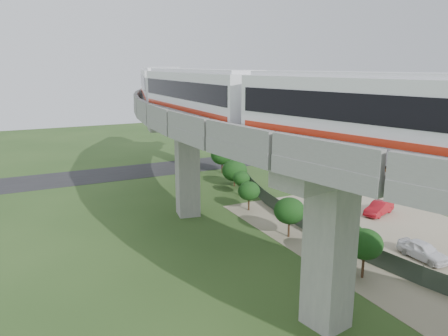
% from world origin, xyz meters
% --- Properties ---
extents(ground, '(160.00, 160.00, 0.00)m').
position_xyz_m(ground, '(0.00, 0.00, 0.00)').
color(ground, '#29451B').
rests_on(ground, ground).
extents(dirt_lot, '(18.00, 26.00, 0.04)m').
position_xyz_m(dirt_lot, '(14.00, -2.00, 0.02)').
color(dirt_lot, gray).
rests_on(dirt_lot, ground).
extents(asphalt_road, '(60.00, 8.00, 0.03)m').
position_xyz_m(asphalt_road, '(0.00, 30.00, 0.01)').
color(asphalt_road, '#232326').
rests_on(asphalt_road, ground).
extents(viaduct, '(19.58, 73.98, 11.40)m').
position_xyz_m(viaduct, '(3.84, 0.00, 9.05)').
color(viaduct, '#99968E').
rests_on(viaduct, ground).
extents(metro_train, '(13.99, 60.90, 3.64)m').
position_xyz_m(metro_train, '(0.75, 6.90, 12.31)').
color(metro_train, silver).
rests_on(metro_train, ground).
extents(fence, '(3.87, 38.73, 1.50)m').
position_xyz_m(fence, '(9.75, 0.00, 0.75)').
color(fence, '#2D382D').
rests_on(fence, ground).
extents(tree_0, '(3.06, 3.06, 3.78)m').
position_xyz_m(tree_0, '(11.30, 24.02, 2.48)').
color(tree_0, '#382314').
rests_on(tree_0, ground).
extents(tree_1, '(3.03, 3.03, 3.26)m').
position_xyz_m(tree_1, '(9.67, 17.32, 1.97)').
color(tree_1, '#382314').
rests_on(tree_1, ground).
extents(tree_2, '(1.88, 1.88, 2.80)m').
position_xyz_m(tree_2, '(8.57, 13.56, 1.99)').
color(tree_2, '#382314').
rests_on(tree_2, ground).
extents(tree_3, '(2.22, 2.22, 3.00)m').
position_xyz_m(tree_3, '(6.79, 8.72, 2.05)').
color(tree_3, '#382314').
rests_on(tree_3, ground).
extents(tree_4, '(2.64, 2.64, 3.48)m').
position_xyz_m(tree_4, '(6.41, 1.16, 2.35)').
color(tree_4, '#382314').
rests_on(tree_4, ground).
extents(tree_5, '(2.76, 2.76, 3.29)m').
position_xyz_m(tree_5, '(7.03, -5.23, 2.11)').
color(tree_5, '#382314').
rests_on(tree_5, ground).
extents(tree_6, '(2.46, 2.46, 3.56)m').
position_xyz_m(tree_6, '(6.74, -7.21, 2.51)').
color(tree_6, '#382314').
rests_on(tree_6, ground).
extents(car_white, '(1.65, 3.99, 1.35)m').
position_xyz_m(car_white, '(12.97, -6.96, 0.72)').
color(car_white, white).
rests_on(car_white, dirt_lot).
extents(car_red, '(4.16, 2.57, 1.29)m').
position_xyz_m(car_red, '(17.54, 1.94, 0.69)').
color(car_red, maroon).
rests_on(car_red, dirt_lot).
extents(car_dark, '(3.77, 1.68, 1.07)m').
position_xyz_m(car_dark, '(12.35, 3.56, 0.58)').
color(car_dark, black).
rests_on(car_dark, dirt_lot).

